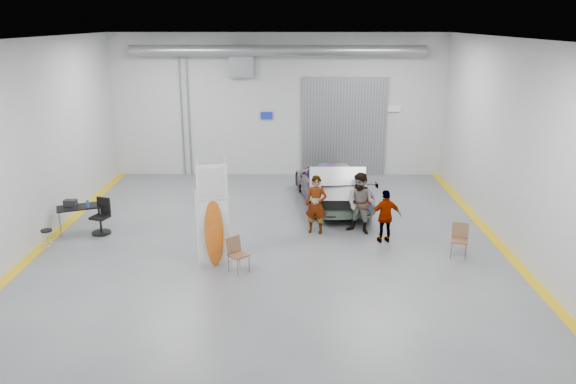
{
  "coord_description": "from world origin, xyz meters",
  "views": [
    {
      "loc": [
        0.63,
        -15.71,
        6.49
      ],
      "look_at": [
        0.48,
        0.48,
        1.5
      ],
      "focal_mm": 35.0,
      "sensor_mm": 36.0,
      "label": 1
    }
  ],
  "objects_px": {
    "folding_chair_far": "(459,247)",
    "shop_stool": "(48,241)",
    "folding_chair_near": "(239,261)",
    "person_c": "(386,216)",
    "office_chair": "(101,218)",
    "person_a": "(316,205)",
    "surfboard_display": "(211,223)",
    "work_table": "(77,206)",
    "person_b": "(361,203)",
    "sedan_car": "(333,184)"
  },
  "relations": [
    {
      "from": "work_table",
      "to": "office_chair",
      "type": "height_order",
      "value": "office_chair"
    },
    {
      "from": "sedan_car",
      "to": "folding_chair_far",
      "type": "distance_m",
      "value": 5.85
    },
    {
      "from": "work_table",
      "to": "office_chair",
      "type": "xyz_separation_m",
      "value": [
        0.78,
        -0.14,
        -0.35
      ]
    },
    {
      "from": "surfboard_display",
      "to": "work_table",
      "type": "bearing_deg",
      "value": 136.44
    },
    {
      "from": "person_b",
      "to": "office_chair",
      "type": "bearing_deg",
      "value": -150.65
    },
    {
      "from": "person_a",
      "to": "folding_chair_near",
      "type": "distance_m",
      "value": 3.7
    },
    {
      "from": "person_b",
      "to": "surfboard_display",
      "type": "relative_size",
      "value": 0.65
    },
    {
      "from": "person_a",
      "to": "folding_chair_far",
      "type": "relative_size",
      "value": 1.94
    },
    {
      "from": "work_table",
      "to": "office_chair",
      "type": "relative_size",
      "value": 1.33
    },
    {
      "from": "folding_chair_far",
      "to": "office_chair",
      "type": "relative_size",
      "value": 0.86
    },
    {
      "from": "person_a",
      "to": "sedan_car",
      "type": "bearing_deg",
      "value": 90.9
    },
    {
      "from": "person_c",
      "to": "surfboard_display",
      "type": "bearing_deg",
      "value": 9.67
    },
    {
      "from": "office_chair",
      "to": "person_c",
      "type": "bearing_deg",
      "value": 15.87
    },
    {
      "from": "person_a",
      "to": "work_table",
      "type": "relative_size",
      "value": 1.26
    },
    {
      "from": "folding_chair_near",
      "to": "work_table",
      "type": "xyz_separation_m",
      "value": [
        -5.39,
        2.97,
        0.54
      ]
    },
    {
      "from": "folding_chair_near",
      "to": "shop_stool",
      "type": "height_order",
      "value": "folding_chair_near"
    },
    {
      "from": "folding_chair_near",
      "to": "office_chair",
      "type": "relative_size",
      "value": 0.85
    },
    {
      "from": "person_a",
      "to": "folding_chair_far",
      "type": "height_order",
      "value": "person_a"
    },
    {
      "from": "folding_chair_near",
      "to": "office_chair",
      "type": "xyz_separation_m",
      "value": [
        -4.62,
        2.83,
        0.19
      ]
    },
    {
      "from": "sedan_car",
      "to": "work_table",
      "type": "bearing_deg",
      "value": 10.9
    },
    {
      "from": "work_table",
      "to": "person_c",
      "type": "bearing_deg",
      "value": -4.72
    },
    {
      "from": "person_a",
      "to": "surfboard_display",
      "type": "bearing_deg",
      "value": -125.27
    },
    {
      "from": "folding_chair_far",
      "to": "shop_stool",
      "type": "bearing_deg",
      "value": -164.54
    },
    {
      "from": "person_c",
      "to": "surfboard_display",
      "type": "height_order",
      "value": "surfboard_display"
    },
    {
      "from": "surfboard_display",
      "to": "office_chair",
      "type": "bearing_deg",
      "value": 133.25
    },
    {
      "from": "shop_stool",
      "to": "work_table",
      "type": "distance_m",
      "value": 1.72
    },
    {
      "from": "sedan_car",
      "to": "shop_stool",
      "type": "bearing_deg",
      "value": 19.36
    },
    {
      "from": "person_c",
      "to": "folding_chair_far",
      "type": "xyz_separation_m",
      "value": [
        1.92,
        -1.12,
        -0.52
      ]
    },
    {
      "from": "person_c",
      "to": "office_chair",
      "type": "distance_m",
      "value": 8.89
    },
    {
      "from": "surfboard_display",
      "to": "shop_stool",
      "type": "xyz_separation_m",
      "value": [
        -4.93,
        0.9,
        -0.89
      ]
    },
    {
      "from": "person_a",
      "to": "person_b",
      "type": "height_order",
      "value": "person_b"
    },
    {
      "from": "person_b",
      "to": "folding_chair_far",
      "type": "height_order",
      "value": "person_b"
    },
    {
      "from": "person_b",
      "to": "surfboard_display",
      "type": "distance_m",
      "value": 5.01
    },
    {
      "from": "folding_chair_near",
      "to": "surfboard_display",
      "type": "bearing_deg",
      "value": 105.19
    },
    {
      "from": "sedan_car",
      "to": "person_b",
      "type": "bearing_deg",
      "value": 94.81
    },
    {
      "from": "sedan_car",
      "to": "folding_chair_far",
      "type": "xyz_separation_m",
      "value": [
        3.28,
        -4.82,
        -0.47
      ]
    },
    {
      "from": "person_a",
      "to": "person_c",
      "type": "height_order",
      "value": "person_a"
    },
    {
      "from": "surfboard_display",
      "to": "folding_chair_far",
      "type": "xyz_separation_m",
      "value": [
        6.92,
        0.61,
        -0.92
      ]
    },
    {
      "from": "person_b",
      "to": "work_table",
      "type": "distance_m",
      "value": 8.98
    },
    {
      "from": "folding_chair_near",
      "to": "person_b",
      "type": "bearing_deg",
      "value": -5.54
    },
    {
      "from": "shop_stool",
      "to": "folding_chair_near",
      "type": "bearing_deg",
      "value": -13.29
    },
    {
      "from": "sedan_car",
      "to": "office_chair",
      "type": "distance_m",
      "value": 8.1
    },
    {
      "from": "person_c",
      "to": "person_b",
      "type": "bearing_deg",
      "value": -58.35
    },
    {
      "from": "person_b",
      "to": "person_c",
      "type": "relative_size",
      "value": 1.19
    },
    {
      "from": "surfboard_display",
      "to": "folding_chair_near",
      "type": "relative_size",
      "value": 3.15
    },
    {
      "from": "person_c",
      "to": "office_chair",
      "type": "relative_size",
      "value": 1.47
    },
    {
      "from": "shop_stool",
      "to": "person_c",
      "type": "bearing_deg",
      "value": 4.74
    },
    {
      "from": "person_a",
      "to": "office_chair",
      "type": "bearing_deg",
      "value": -164.71
    },
    {
      "from": "sedan_car",
      "to": "person_c",
      "type": "bearing_deg",
      "value": 101.59
    },
    {
      "from": "folding_chair_near",
      "to": "folding_chair_far",
      "type": "relative_size",
      "value": 0.99
    }
  ]
}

